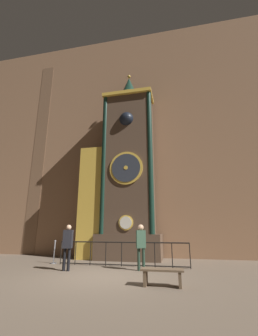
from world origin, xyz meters
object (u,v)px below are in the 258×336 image
(clock_tower, at_px, (122,175))
(visitor_near, at_px, (68,243))
(visitor_bench, at_px, (162,274))
(visitor_far, at_px, (141,242))
(stanchion_post, at_px, (54,256))

(clock_tower, height_order, visitor_near, clock_tower)
(visitor_near, relative_size, visitor_bench, 1.43)
(clock_tower, xyz_separation_m, visitor_far, (1.49, -2.95, -3.41))
(visitor_near, relative_size, visitor_far, 0.99)
(stanchion_post, bearing_deg, visitor_near, -48.14)
(clock_tower, bearing_deg, visitor_near, -108.66)
(visitor_bench, bearing_deg, stanchion_post, 147.64)
(visitor_far, bearing_deg, stanchion_post, 147.44)
(clock_tower, distance_m, visitor_far, 4.74)
(visitor_near, xyz_separation_m, visitor_far, (2.70, 0.62, 0.02))
(visitor_near, xyz_separation_m, visitor_bench, (3.63, -1.61, -0.68))
(stanchion_post, bearing_deg, clock_tower, 36.67)
(clock_tower, height_order, visitor_far, clock_tower)
(visitor_near, distance_m, visitor_far, 2.77)
(visitor_far, bearing_deg, clock_tower, 97.70)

